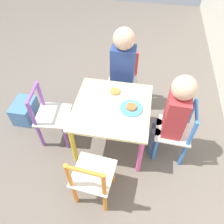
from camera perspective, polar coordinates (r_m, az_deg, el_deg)
ground_plane at (r=1.94m, az=0.00°, el=-7.18°), size 6.00×6.00×0.00m
kids_table at (r=1.65m, az=0.00°, el=0.02°), size 0.57×0.57×0.43m
chair_blue at (r=1.73m, az=16.30°, el=-5.07°), size 0.27×0.27×0.53m
chair_red at (r=2.08m, az=2.84°, el=8.11°), size 0.27×0.27×0.53m
chair_orange at (r=1.48m, az=-5.18°, el=-16.79°), size 0.28×0.28×0.53m
chair_purple at (r=1.83m, az=-15.73°, el=-1.18°), size 0.28×0.28×0.53m
child_back at (r=1.57m, az=15.72°, el=-0.23°), size 0.21×0.22×0.78m
child_left at (r=1.89m, az=2.79°, el=12.38°), size 0.22×0.20×0.81m
plate_back at (r=1.59m, az=5.05°, el=1.09°), size 0.17×0.17×0.03m
plate_left at (r=1.70m, az=0.84°, el=5.16°), size 0.18×0.18×0.03m
storage_bin at (r=2.18m, az=-21.80°, el=0.35°), size 0.24×0.18×0.19m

